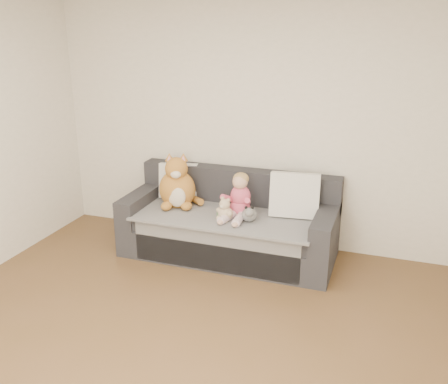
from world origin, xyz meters
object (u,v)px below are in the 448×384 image
(sofa, at_px, (230,226))
(toddler, at_px, (239,199))
(sippy_cup, at_px, (220,215))
(plush_cat, at_px, (177,186))
(teddy_bear, at_px, (225,211))

(sofa, height_order, toddler, toddler)
(sippy_cup, bearing_deg, plush_cat, 158.61)
(toddler, bearing_deg, teddy_bear, -117.94)
(sofa, xyz_separation_m, sippy_cup, (-0.02, -0.24, 0.22))
(sippy_cup, bearing_deg, teddy_bear, -8.59)
(plush_cat, xyz_separation_m, teddy_bear, (0.61, -0.23, -0.12))
(sofa, distance_m, plush_cat, 0.70)
(toddler, height_order, plush_cat, plush_cat)
(sofa, height_order, plush_cat, plush_cat)
(sofa, xyz_separation_m, plush_cat, (-0.58, -0.02, 0.38))
(toddler, bearing_deg, plush_cat, 178.25)
(sofa, distance_m, sippy_cup, 0.33)
(sofa, bearing_deg, plush_cat, -177.93)
(plush_cat, bearing_deg, sofa, -17.59)
(toddler, height_order, sippy_cup, toddler)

